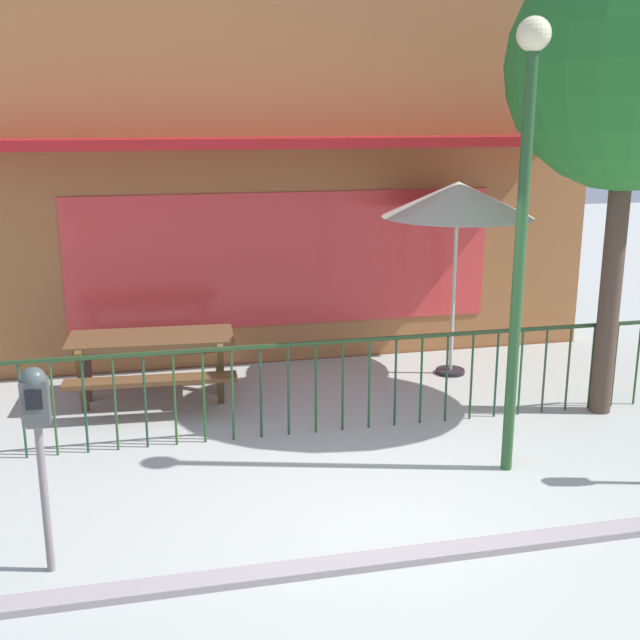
{
  "coord_description": "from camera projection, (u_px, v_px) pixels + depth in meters",
  "views": [
    {
      "loc": [
        -1.79,
        -5.46,
        3.18
      ],
      "look_at": [
        -0.0,
        2.36,
        1.08
      ],
      "focal_mm": 44.8,
      "sensor_mm": 36.0,
      "label": 1
    }
  ],
  "objects": [
    {
      "name": "street_lamp",
      "position": [
        524.0,
        188.0,
        6.68
      ],
      "size": [
        0.28,
        0.28,
        3.91
      ],
      "color": "#264F27",
      "rests_on": "ground"
    },
    {
      "name": "ground",
      "position": [
        386.0,
        524.0,
        6.34
      ],
      "size": [
        40.0,
        40.0,
        0.0
      ],
      "primitive_type": "plane",
      "color": "#A9ACA6"
    },
    {
      "name": "patio_umbrella",
      "position": [
        458.0,
        200.0,
        9.44
      ],
      "size": [
        1.8,
        1.8,
        2.38
      ],
      "color": "black",
      "rests_on": "ground"
    },
    {
      "name": "pub_storefront",
      "position": [
        280.0,
        161.0,
        10.05
      ],
      "size": [
        8.34,
        1.23,
        5.15
      ],
      "color": "brown",
      "rests_on": "ground"
    },
    {
      "name": "picnic_table_left",
      "position": [
        152.0,
        350.0,
        8.85
      ],
      "size": [
        1.88,
        1.47,
        0.79
      ],
      "color": "brown",
      "rests_on": "ground"
    },
    {
      "name": "patio_fence_front",
      "position": [
        329.0,
        370.0,
        8.01
      ],
      "size": [
        7.03,
        0.04,
        0.97
      ],
      "color": "#254120",
      "rests_on": "ground"
    },
    {
      "name": "curb_edge",
      "position": [
        408.0,
        560.0,
        5.84
      ],
      "size": [
        11.68,
        0.2,
        0.11
      ],
      "primitive_type": "cube",
      "color": "gray",
      "rests_on": "ground"
    },
    {
      "name": "street_tree",
      "position": [
        632.0,
        67.0,
        7.81
      ],
      "size": [
        2.47,
        2.47,
        4.86
      ],
      "color": "#4C392D",
      "rests_on": "ground"
    },
    {
      "name": "parking_meter_near",
      "position": [
        37.0,
        416.0,
        5.4
      ],
      "size": [
        0.18,
        0.17,
        1.52
      ],
      "color": "slate",
      "rests_on": "ground"
    }
  ]
}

